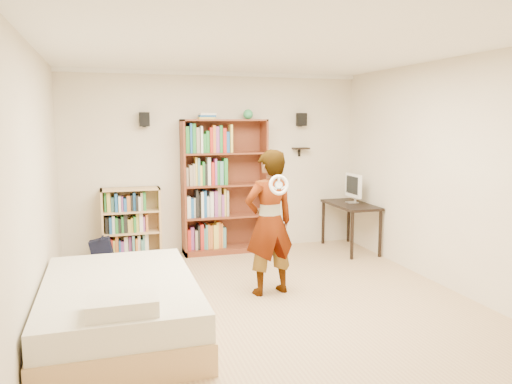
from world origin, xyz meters
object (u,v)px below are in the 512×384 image
(low_bookshelf, at_px, (131,224))
(computer_desk, at_px, (350,227))
(daybed, at_px, (120,301))
(tall_bookshelf, at_px, (225,187))
(person, at_px, (269,223))

(low_bookshelf, relative_size, computer_desk, 0.97)
(daybed, bearing_deg, low_bookshelf, 84.49)
(tall_bookshelf, xyz_separation_m, person, (0.06, -1.94, -0.17))
(computer_desk, distance_m, person, 2.40)
(daybed, bearing_deg, tall_bookshelf, 57.77)
(tall_bookshelf, xyz_separation_m, computer_desk, (1.87, -0.45, -0.64))
(computer_desk, relative_size, daybed, 0.50)
(computer_desk, bearing_deg, low_bookshelf, 171.67)
(computer_desk, height_order, person, person)
(computer_desk, relative_size, person, 0.64)
(computer_desk, bearing_deg, daybed, -148.67)
(tall_bookshelf, bearing_deg, daybed, -122.23)
(tall_bookshelf, height_order, computer_desk, tall_bookshelf)
(low_bookshelf, xyz_separation_m, daybed, (-0.25, -2.60, -0.20))
(low_bookshelf, height_order, daybed, low_bookshelf)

